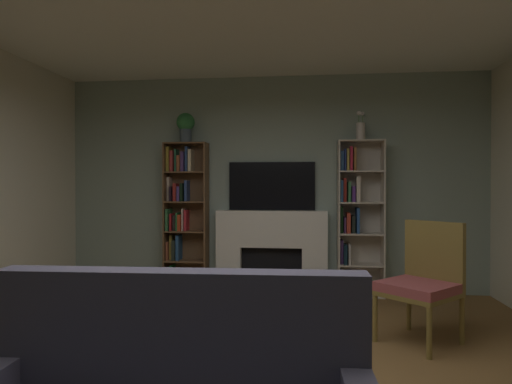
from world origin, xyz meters
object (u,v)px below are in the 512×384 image
(tv, at_px, (272,186))
(coffee_table, at_px, (205,369))
(fireplace, at_px, (271,250))
(potted_plant, at_px, (186,125))
(bookshelf_left, at_px, (183,213))
(bookshelf_right, at_px, (355,216))
(armchair, at_px, (423,279))
(vase_with_flowers, at_px, (361,130))

(tv, height_order, coffee_table, tv)
(fireplace, height_order, potted_plant, potted_plant)
(fireplace, bearing_deg, bookshelf_left, 179.83)
(bookshelf_right, height_order, potted_plant, potted_plant)
(fireplace, distance_m, tv, 0.83)
(coffee_table, bearing_deg, armchair, 43.83)
(tv, distance_m, bookshelf_right, 1.13)
(armchair, bearing_deg, vase_with_flowers, 102.32)
(fireplace, height_order, tv, tv)
(bookshelf_right, xyz_separation_m, vase_with_flowers, (0.06, -0.03, 1.08))
(fireplace, xyz_separation_m, vase_with_flowers, (1.12, -0.05, 1.53))
(tv, distance_m, bookshelf_left, 1.23)
(armchair, height_order, coffee_table, armchair)
(fireplace, bearing_deg, armchair, -48.90)
(fireplace, relative_size, potted_plant, 3.95)
(potted_plant, relative_size, coffee_table, 0.53)
(potted_plant, distance_m, coffee_table, 3.83)
(fireplace, distance_m, armchair, 2.26)
(vase_with_flowers, bearing_deg, potted_plant, -179.97)
(armchair, relative_size, coffee_table, 1.44)
(fireplace, height_order, armchair, fireplace)
(bookshelf_left, bearing_deg, potted_plant, -43.67)
(fireplace, height_order, bookshelf_left, bookshelf_left)
(bookshelf_right, bearing_deg, tv, 174.99)
(bookshelf_right, bearing_deg, armchair, -75.81)
(vase_with_flowers, height_order, coffee_table, vase_with_flowers)
(fireplace, relative_size, tv, 1.37)
(vase_with_flowers, bearing_deg, fireplace, 177.55)
(bookshelf_right, bearing_deg, vase_with_flowers, -22.22)
(bookshelf_left, xyz_separation_m, vase_with_flowers, (2.30, -0.05, 1.06))
(tv, height_order, potted_plant, potted_plant)
(tv, height_order, bookshelf_right, bookshelf_right)
(tv, relative_size, armchair, 1.06)
(vase_with_flowers, distance_m, coffee_table, 3.86)
(bookshelf_left, xyz_separation_m, bookshelf_right, (2.24, -0.03, -0.02))
(potted_plant, bearing_deg, bookshelf_right, 0.72)
(vase_with_flowers, height_order, armchair, vase_with_flowers)
(fireplace, relative_size, vase_with_flowers, 4.07)
(bookshelf_right, distance_m, vase_with_flowers, 1.08)
(tv, bearing_deg, bookshelf_right, -5.01)
(bookshelf_left, relative_size, coffee_table, 2.65)
(potted_plant, bearing_deg, vase_with_flowers, 0.03)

